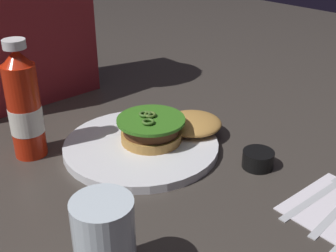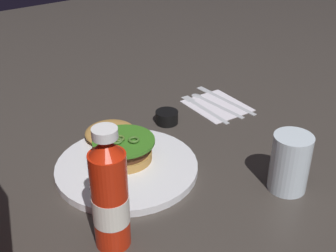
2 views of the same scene
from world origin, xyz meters
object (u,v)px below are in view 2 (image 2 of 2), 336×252
Objects in this scene: napkin at (217,106)px; butter_knife at (222,97)px; water_glass at (290,163)px; fork_utensil at (201,106)px; condiment_cup at (167,117)px; burger_sandwich at (119,143)px; spoon_utensil at (209,101)px; dinner_plate at (127,167)px; ketchup_bottle at (110,196)px.

butter_knife reaches higher than napkin.
fork_utensil is (0.36, -0.09, -0.05)m from water_glass.
condiment_cup is at bearing 96.57° from fork_utensil.
fork_utensil is (0.02, 0.04, 0.00)m from napkin.
burger_sandwich is at bearing 104.27° from fork_utensil.
burger_sandwich reaches higher than spoon_utensil.
ketchup_bottle reaches higher than dinner_plate.
fork_utensil is (0.07, -0.29, -0.03)m from burger_sandwich.
water_glass is 2.10× the size of condiment_cup.
spoon_utensil is at bearing 3.68° from napkin.
fork_utensil is at bearing 103.01° from spoon_utensil.
dinner_plate is at bearing -38.11° from ketchup_bottle.
butter_knife is at bearing -60.17° from ketchup_bottle.
water_glass is 0.63× the size of spoon_utensil.
butter_knife is at bearing -95.44° from spoon_utensil.
condiment_cup is at bearing 98.09° from spoon_utensil.
napkin is at bearing -117.81° from fork_utensil.
ketchup_bottle is 0.52m from fork_utensil.
water_glass reaches higher than fork_utensil.
water_glass is at bearing -101.87° from ketchup_bottle.
spoon_utensil and fork_utensil have the same top height.
condiment_cup is (0.27, -0.31, -0.08)m from ketchup_bottle.
napkin is at bearing -176.32° from spoon_utensil.
burger_sandwich is at bearing 109.43° from condiment_cup.
dinner_plate is 1.34× the size of ketchup_bottle.
water_glass reaches higher than dinner_plate.
condiment_cup is 0.36× the size of napkin.
napkin is at bearing -80.75° from burger_sandwich.
condiment_cup reaches higher than dinner_plate.
butter_knife is 1.17× the size of fork_utensil.
water_glass reaches higher than condiment_cup.
burger_sandwich is at bearing -15.33° from dinner_plate.
spoon_utensil is (0.29, -0.47, -0.09)m from ketchup_bottle.
spoon_utensil is at bearing 84.56° from butter_knife.
burger_sandwich is at bearing -33.31° from ketchup_bottle.
ketchup_bottle reaches higher than napkin.
burger_sandwich reaches higher than dinner_plate.
napkin is at bearing -20.42° from water_glass.
dinner_plate is 1.37× the size of burger_sandwich.
ketchup_bottle reaches higher than butter_knife.
butter_knife is 1.15× the size of spoon_utensil.
dinner_plate is at bearing 112.58° from fork_utensil.
ketchup_bottle reaches higher than spoon_utensil.
fork_utensil is (-0.01, 0.04, 0.00)m from spoon_utensil.
dinner_plate is 1.59× the size of fork_utensil.
ketchup_bottle is at bearing 78.13° from water_glass.
ketchup_bottle is 1.87× the size of water_glass.
burger_sandwich is at bearing 102.05° from butter_knife.
dinner_plate is 2.51× the size of water_glass.
butter_knife and fork_utensil have the same top height.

